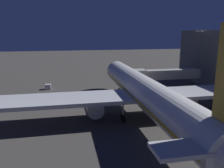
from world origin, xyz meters
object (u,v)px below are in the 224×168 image
Objects in this scene: apron_floodlight_mast at (199,54)px; traffic_cone_nose_port at (122,86)px; jet_bridge at (161,75)px; traffic_cone_nose_starboard at (108,87)px; baggage_container_mid_row at (48,87)px; airliner_at_gate at (146,94)px.

apron_floodlight_mast reaches higher than traffic_cone_nose_port.
apron_floodlight_mast is at bearing -154.11° from jet_bridge.
jet_bridge reaches higher than traffic_cone_nose_starboard.
baggage_container_mid_row reaches higher than traffic_cone_nose_port.
jet_bridge is 32.86m from baggage_container_mid_row.
jet_bridge is 11.36× the size of baggage_container_mid_row.
jet_bridge is at bearing 25.89° from apron_floodlight_mast.
traffic_cone_nose_port is 1.00× the size of traffic_cone_nose_starboard.
traffic_cone_nose_starboard is (2.20, -27.28, -5.05)m from airliner_at_gate.
jet_bridge is 16.98m from traffic_cone_nose_starboard.
airliner_at_gate is at bearing 124.21° from baggage_container_mid_row.
baggage_container_mid_row is (45.37, -4.83, -9.27)m from apron_floodlight_mast.
baggage_container_mid_row is 17.78m from traffic_cone_nose_starboard.
traffic_cone_nose_port and traffic_cone_nose_starboard have the same top height.
jet_bridge is 17.53m from apron_floodlight_mast.
airliner_at_gate is 27.83m from traffic_cone_nose_port.
traffic_cone_nose_port is (-22.07, 1.94, -0.47)m from baggage_container_mid_row.
baggage_container_mid_row reaches higher than traffic_cone_nose_starboard.
apron_floodlight_mast is at bearing 174.05° from traffic_cone_nose_starboard.
traffic_cone_nose_starboard is at bearing 173.73° from baggage_container_mid_row.
baggage_container_mid_row is (30.13, -12.22, -4.76)m from jet_bridge.
jet_bridge is 14.07m from traffic_cone_nose_port.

